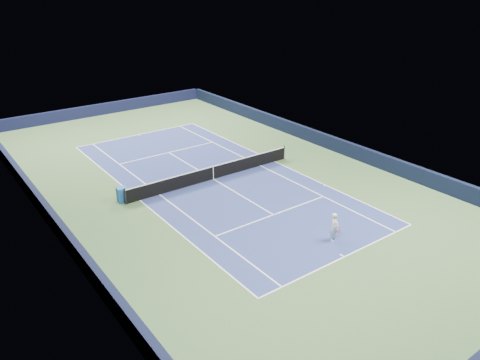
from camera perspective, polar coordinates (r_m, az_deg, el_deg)
ground at (r=32.11m, az=-3.26°, el=0.10°), size 40.00×40.00×0.00m
wall_far at (r=48.88m, az=-16.29°, el=8.32°), size 22.00×0.35×1.10m
wall_right at (r=38.45m, az=10.37°, el=4.74°), size 0.35×40.00×1.10m
wall_left at (r=28.12m, az=-22.10°, el=-4.19°), size 0.35×40.00×1.10m
court_surface at (r=32.11m, az=-3.26°, el=0.11°), size 10.97×23.77×0.01m
baseline_far at (r=41.94m, az=-12.26°, el=5.43°), size 10.97×0.08×0.00m
baseline_near at (r=24.19m, az=12.60°, el=-9.13°), size 10.97×0.08×0.00m
sideline_doubles_right at (r=35.15m, az=4.23°, el=2.27°), size 0.08×23.77×0.00m
sideline_doubles_left at (r=29.78m, az=-12.12°, el=-2.42°), size 0.08×23.77×0.00m
sideline_singles_right at (r=34.33m, az=2.49°, el=1.77°), size 0.08×23.77×0.00m
sideline_singles_left at (r=30.28m, az=-9.78°, el=-1.76°), size 0.08×23.77×0.00m
service_line_far at (r=37.25m, az=-8.69°, el=3.34°), size 8.23×0.08×0.00m
service_line_near at (r=27.49m, az=4.11°, el=-4.25°), size 8.23×0.08×0.00m
center_service_line at (r=32.11m, az=-3.26°, el=0.12°), size 0.08×12.80×0.00m
center_mark_far at (r=41.81m, az=-12.17°, el=5.38°), size 0.08×0.30×0.00m
center_mark_near at (r=24.27m, az=12.34°, el=-8.98°), size 0.08×0.30×0.00m
tennis_net at (r=31.91m, az=-3.28°, el=0.93°), size 12.90×0.10×1.07m
sponsor_cube at (r=29.67m, az=-14.17°, el=-1.73°), size 0.64×0.58×0.95m
tennis_player at (r=25.10m, az=11.45°, el=-5.62°), size 0.79×1.30×2.80m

